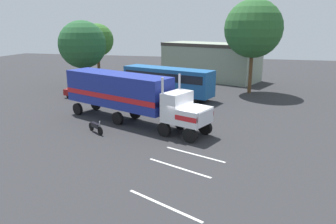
% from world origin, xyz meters
% --- Properties ---
extents(ground_plane, '(120.00, 120.00, 0.00)m').
position_xyz_m(ground_plane, '(0.00, 0.00, 0.00)').
color(ground_plane, '#2D2D30').
extents(lane_stripe_near, '(4.16, 1.75, 0.01)m').
position_xyz_m(lane_stripe_near, '(1.31, -3.50, 0.01)').
color(lane_stripe_near, silver).
rests_on(lane_stripe_near, ground_plane).
extents(lane_stripe_mid, '(4.12, 1.84, 0.01)m').
position_xyz_m(lane_stripe_mid, '(0.72, -5.73, 0.01)').
color(lane_stripe_mid, silver).
rests_on(lane_stripe_mid, ground_plane).
extents(lane_stripe_far, '(4.06, 2.00, 0.01)m').
position_xyz_m(lane_stripe_far, '(0.89, -9.89, 0.01)').
color(lane_stripe_far, silver).
rests_on(lane_stripe_far, ground_plane).
extents(semi_truck, '(14.03, 7.75, 4.50)m').
position_xyz_m(semi_truck, '(-5.60, 2.31, 2.52)').
color(semi_truck, silver).
rests_on(semi_truck, ground_plane).
extents(person_bystander, '(0.34, 0.47, 1.63)m').
position_xyz_m(person_bystander, '(-3.93, 5.09, 0.89)').
color(person_bystander, '#2D3347').
rests_on(person_bystander, ground_plane).
extents(parked_bus, '(11.24, 5.94, 3.40)m').
position_xyz_m(parked_bus, '(-4.64, 12.77, 2.07)').
color(parked_bus, '#1E5999').
rests_on(parked_bus, ground_plane).
extents(parked_car, '(4.61, 2.42, 1.57)m').
position_xyz_m(parked_car, '(-13.82, 9.86, 0.81)').
color(parked_car, maroon).
rests_on(parked_car, ground_plane).
extents(motorcycle, '(1.77, 1.31, 1.12)m').
position_xyz_m(motorcycle, '(-6.95, -1.07, 0.48)').
color(motorcycle, black).
rests_on(motorcycle, ground_plane).
extents(tree_left, '(6.87, 6.87, 11.19)m').
position_xyz_m(tree_left, '(4.63, 17.52, 7.73)').
color(tree_left, brown).
rests_on(tree_left, ground_plane).
extents(tree_center, '(6.04, 6.04, 8.78)m').
position_xyz_m(tree_center, '(-16.39, 14.90, 5.74)').
color(tree_center, brown).
rests_on(tree_center, ground_plane).
extents(tree_right, '(4.75, 4.75, 8.40)m').
position_xyz_m(tree_right, '(-17.39, 21.20, 6.00)').
color(tree_right, brown).
rests_on(tree_right, ground_plane).
extents(building_backdrop, '(15.76, 11.16, 5.52)m').
position_xyz_m(building_backdrop, '(-1.38, 26.72, 2.97)').
color(building_backdrop, gray).
rests_on(building_backdrop, ground_plane).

